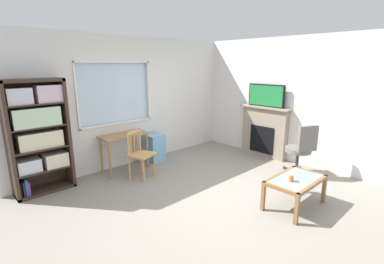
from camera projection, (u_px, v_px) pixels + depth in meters
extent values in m
cube|color=gray|center=(220.00, 201.00, 4.37)|extent=(5.99, 6.04, 0.02)
cube|color=silver|center=(133.00, 141.00, 6.03)|extent=(4.99, 0.12, 0.90)
cube|color=silver|center=(128.00, 48.00, 5.57)|extent=(4.99, 0.12, 0.51)
cube|color=silver|center=(33.00, 100.00, 4.56)|extent=(1.36, 0.12, 1.24)
cube|color=silver|center=(182.00, 88.00, 6.75)|extent=(2.08, 0.12, 1.24)
cube|color=silver|center=(114.00, 93.00, 5.54)|extent=(1.56, 0.02, 1.24)
cube|color=white|center=(118.00, 123.00, 5.64)|extent=(1.62, 0.06, 0.03)
cube|color=white|center=(114.00, 62.00, 5.35)|extent=(1.62, 0.06, 0.03)
cube|color=white|center=(76.00, 97.00, 4.97)|extent=(0.03, 0.06, 1.24)
cube|color=white|center=(148.00, 91.00, 6.01)|extent=(0.03, 0.06, 1.24)
cube|color=silver|center=(303.00, 102.00, 5.75)|extent=(0.12, 5.24, 2.65)
cube|color=#38281E|center=(8.00, 142.00, 4.21)|extent=(0.05, 0.38, 1.87)
cube|color=#38281E|center=(66.00, 133.00, 4.77)|extent=(0.05, 0.38, 1.87)
cube|color=#38281E|center=(31.00, 80.00, 4.27)|extent=(0.90, 0.38, 0.05)
cube|color=#38281E|center=(46.00, 189.00, 4.71)|extent=(0.90, 0.38, 0.05)
cube|color=#38281E|center=(36.00, 135.00, 4.62)|extent=(0.90, 0.02, 1.87)
cube|color=#38281E|center=(43.00, 169.00, 4.62)|extent=(0.85, 0.36, 0.02)
cube|color=#38281E|center=(40.00, 148.00, 4.53)|extent=(0.85, 0.36, 0.02)
cube|color=#38281E|center=(37.00, 126.00, 4.45)|extent=(0.85, 0.36, 0.02)
cube|color=#38281E|center=(34.00, 104.00, 4.36)|extent=(0.85, 0.36, 0.02)
cube|color=silver|center=(28.00, 166.00, 4.45)|extent=(0.34, 0.28, 0.21)
cube|color=beige|center=(55.00, 159.00, 4.72)|extent=(0.36, 0.30, 0.23)
cube|color=beige|center=(40.00, 140.00, 4.50)|extent=(0.65, 0.27, 0.27)
cube|color=#B7D6B2|center=(35.00, 117.00, 4.39)|extent=(0.68, 0.33, 0.30)
cube|color=silver|center=(18.00, 96.00, 4.18)|extent=(0.34, 0.28, 0.25)
cube|color=beige|center=(48.00, 93.00, 4.46)|extent=(0.38, 0.28, 0.27)
cube|color=black|center=(20.00, 189.00, 4.41)|extent=(0.02, 0.21, 0.22)
cube|color=black|center=(22.00, 188.00, 4.43)|extent=(0.03, 0.30, 0.24)
cube|color=#286BB2|center=(25.00, 186.00, 4.46)|extent=(0.03, 0.25, 0.27)
cube|color=purple|center=(28.00, 187.00, 4.49)|extent=(0.02, 0.24, 0.22)
cube|color=#A37547|center=(124.00, 135.00, 5.45)|extent=(0.93, 0.45, 0.03)
cylinder|color=#A37547|center=(110.00, 160.00, 5.14)|extent=(0.04, 0.04, 0.72)
cylinder|color=#A37547|center=(147.00, 151.00, 5.69)|extent=(0.04, 0.04, 0.72)
cylinder|color=#A37547|center=(101.00, 156.00, 5.39)|extent=(0.04, 0.04, 0.72)
cylinder|color=#A37547|center=(138.00, 147.00, 5.94)|extent=(0.04, 0.04, 0.72)
cube|color=tan|center=(142.00, 155.00, 5.16)|extent=(0.53, 0.52, 0.04)
cylinder|color=tan|center=(144.00, 171.00, 4.99)|extent=(0.04, 0.04, 0.43)
cylinder|color=tan|center=(154.00, 165.00, 5.29)|extent=(0.04, 0.04, 0.43)
cylinder|color=tan|center=(130.00, 168.00, 5.14)|extent=(0.04, 0.04, 0.43)
cylinder|color=tan|center=(141.00, 162.00, 5.43)|extent=(0.04, 0.04, 0.43)
cylinder|color=tan|center=(128.00, 144.00, 5.03)|extent=(0.04, 0.04, 0.45)
cylinder|color=tan|center=(140.00, 140.00, 5.32)|extent=(0.04, 0.04, 0.45)
cube|color=tan|center=(134.00, 132.00, 5.13)|extent=(0.35, 0.15, 0.06)
cylinder|color=tan|center=(131.00, 145.00, 5.09)|extent=(0.02, 0.02, 0.35)
cylinder|color=tan|center=(134.00, 143.00, 5.18)|extent=(0.02, 0.02, 0.35)
cylinder|color=tan|center=(138.00, 142.00, 5.27)|extent=(0.02, 0.02, 0.35)
cube|color=#72ADDB|center=(154.00, 148.00, 6.09)|extent=(0.35, 0.40, 0.60)
cube|color=gray|center=(264.00, 132.00, 6.37)|extent=(0.18, 1.09, 1.12)
cube|color=black|center=(262.00, 139.00, 6.35)|extent=(0.03, 0.60, 0.62)
cube|color=gray|center=(265.00, 107.00, 6.22)|extent=(0.26, 1.19, 0.04)
cube|color=black|center=(266.00, 95.00, 6.16)|extent=(0.05, 0.88, 0.49)
cube|color=#237F3D|center=(265.00, 96.00, 6.14)|extent=(0.01, 0.83, 0.44)
cylinder|color=slate|center=(298.00, 150.00, 5.35)|extent=(0.48, 0.48, 0.09)
cube|color=slate|center=(308.00, 139.00, 5.08)|extent=(0.40, 0.25, 0.48)
cylinder|color=#38383D|center=(297.00, 162.00, 5.41)|extent=(0.06, 0.06, 0.42)
cube|color=#38383D|center=(290.00, 172.00, 5.42)|extent=(0.27, 0.15, 0.03)
cylinder|color=#38383D|center=(284.00, 174.00, 5.38)|extent=(0.05, 0.05, 0.05)
cube|color=#38383D|center=(299.00, 174.00, 5.32)|extent=(0.22, 0.23, 0.03)
cylinder|color=#38383D|center=(301.00, 178.00, 5.19)|extent=(0.05, 0.05, 0.05)
cube|color=#38383D|center=(304.00, 172.00, 5.41)|extent=(0.16, 0.26, 0.03)
cylinder|color=#38383D|center=(311.00, 174.00, 5.37)|extent=(0.05, 0.05, 0.05)
cube|color=#38383D|center=(298.00, 169.00, 5.57)|extent=(0.28, 0.09, 0.03)
cylinder|color=#38383D|center=(300.00, 168.00, 5.68)|extent=(0.05, 0.05, 0.05)
cube|color=#38383D|center=(290.00, 169.00, 5.57)|extent=(0.07, 0.28, 0.03)
cylinder|color=#38383D|center=(284.00, 168.00, 5.68)|extent=(0.05, 0.05, 0.05)
cube|color=#8C9E99|center=(296.00, 179.00, 4.10)|extent=(0.84, 0.46, 0.02)
cube|color=brown|center=(313.00, 185.00, 3.92)|extent=(0.94, 0.05, 0.05)
cube|color=brown|center=(280.00, 175.00, 4.28)|extent=(0.94, 0.05, 0.05)
cube|color=brown|center=(280.00, 189.00, 3.81)|extent=(0.05, 0.56, 0.05)
cube|color=brown|center=(309.00, 172.00, 4.40)|extent=(0.05, 0.56, 0.05)
cube|color=brown|center=(297.00, 211.00, 3.68)|extent=(0.05, 0.05, 0.40)
cube|color=brown|center=(324.00, 190.00, 4.27)|extent=(0.05, 0.05, 0.40)
cube|color=brown|center=(263.00, 198.00, 4.04)|extent=(0.05, 0.05, 0.40)
cube|color=brown|center=(292.00, 180.00, 4.63)|extent=(0.05, 0.05, 0.40)
cylinder|color=orange|center=(291.00, 178.00, 3.99)|extent=(0.07, 0.07, 0.09)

